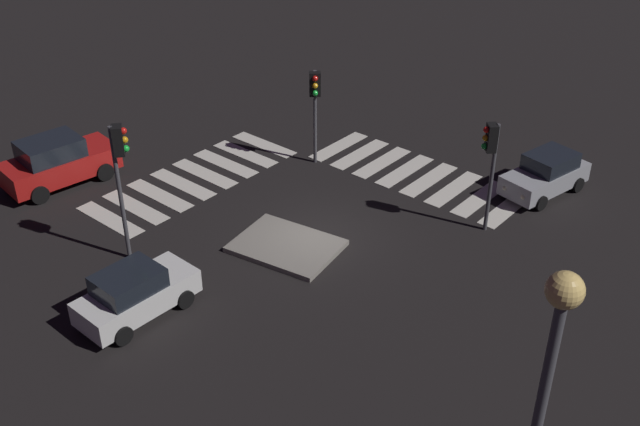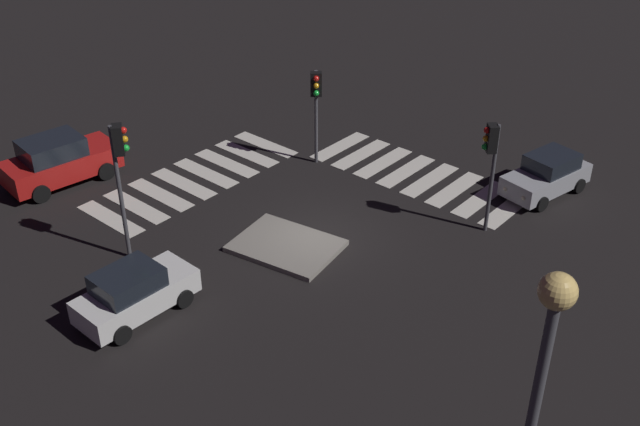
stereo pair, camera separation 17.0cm
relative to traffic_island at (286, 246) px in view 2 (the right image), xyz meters
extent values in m
plane|color=black|center=(-0.44, -1.25, -0.09)|extent=(80.00, 80.00, 0.00)
cube|color=gray|center=(0.00, 0.00, 0.00)|extent=(3.84, 3.13, 0.18)
cube|color=#9EA0A5|center=(-4.89, -9.21, 0.53)|extent=(2.24, 3.85, 0.74)
cube|color=black|center=(-4.94, -9.42, 1.20)|extent=(1.75, 2.09, 0.60)
cylinder|color=black|center=(-5.41, -7.96, 0.20)|extent=(0.32, 0.61, 0.58)
cylinder|color=black|center=(-3.92, -8.27, 0.20)|extent=(0.32, 0.61, 0.58)
cylinder|color=black|center=(-5.86, -10.15, 0.20)|extent=(0.32, 0.61, 0.58)
cylinder|color=black|center=(-4.37, -10.46, 0.20)|extent=(0.32, 0.61, 0.58)
sphere|color=#F2EABF|center=(-4.95, -7.39, 0.53)|extent=(0.19, 0.19, 0.19)
sphere|color=#F2EABF|center=(-4.12, -7.56, 0.53)|extent=(0.19, 0.19, 0.19)
cube|color=silver|center=(0.98, 5.47, 0.54)|extent=(1.66, 3.69, 0.75)
cube|color=black|center=(0.98, 5.70, 1.22)|extent=(1.47, 1.91, 0.61)
cylinder|color=black|center=(1.72, 4.32, 0.20)|extent=(0.23, 0.59, 0.59)
cylinder|color=black|center=(0.18, 4.36, 0.20)|extent=(0.23, 0.59, 0.59)
cylinder|color=black|center=(1.77, 6.59, 0.20)|extent=(0.23, 0.59, 0.59)
cylinder|color=black|center=(0.24, 6.63, 0.20)|extent=(0.23, 0.59, 0.59)
sphere|color=#F2EABF|center=(1.36, 3.67, 0.54)|extent=(0.20, 0.20, 0.20)
sphere|color=#F2EABF|center=(0.50, 3.69, 0.54)|extent=(0.20, 0.20, 0.20)
cube|color=red|center=(9.84, 2.25, 0.66)|extent=(2.42, 4.56, 0.89)
cube|color=black|center=(9.87, 2.51, 1.47)|extent=(1.97, 2.43, 0.72)
cylinder|color=black|center=(10.57, 0.79, 0.26)|extent=(0.34, 0.73, 0.70)
cylinder|color=black|center=(8.76, 1.03, 0.26)|extent=(0.34, 0.73, 0.70)
cylinder|color=black|center=(10.92, 3.46, 0.26)|extent=(0.34, 0.73, 0.70)
cylinder|color=black|center=(9.11, 3.70, 0.26)|extent=(0.34, 0.73, 0.70)
sphere|color=#F2EABF|center=(10.07, 0.07, 0.66)|extent=(0.23, 0.23, 0.23)
sphere|color=#F2EABF|center=(9.05, 0.20, 0.66)|extent=(0.23, 0.23, 0.23)
cylinder|color=#47474C|center=(3.63, 3.80, 2.31)|extent=(0.14, 0.14, 4.80)
cube|color=black|center=(3.51, 3.66, 4.23)|extent=(0.54, 0.53, 0.96)
sphere|color=red|center=(3.39, 3.51, 4.53)|extent=(0.22, 0.22, 0.22)
sphere|color=orange|center=(3.39, 3.51, 4.23)|extent=(0.22, 0.22, 0.22)
sphere|color=green|center=(3.39, 3.51, 3.93)|extent=(0.22, 0.22, 0.22)
cylinder|color=#47474C|center=(3.43, -5.50, 1.89)|extent=(0.14, 0.14, 3.97)
cube|color=black|center=(3.31, -5.36, 3.40)|extent=(0.54, 0.53, 0.96)
sphere|color=red|center=(3.17, -5.22, 3.70)|extent=(0.22, 0.22, 0.22)
sphere|color=orange|center=(3.17, -5.22, 3.40)|extent=(0.22, 0.22, 0.22)
sphere|color=green|center=(3.17, -5.22, 3.10)|extent=(0.22, 0.22, 0.22)
cylinder|color=#47474C|center=(-4.55, -5.45, 1.95)|extent=(0.14, 0.14, 4.07)
cube|color=black|center=(-4.42, -5.32, 3.50)|extent=(0.54, 0.54, 0.96)
sphere|color=red|center=(-4.28, -5.18, 3.80)|extent=(0.22, 0.22, 0.22)
sphere|color=orange|center=(-4.28, -5.18, 3.50)|extent=(0.22, 0.22, 0.22)
sphere|color=green|center=(-4.28, -5.18, 3.20)|extent=(0.22, 0.22, 0.22)
sphere|color=#F9D172|center=(-11.98, 7.08, 8.02)|extent=(0.56, 0.56, 0.56)
cube|color=silver|center=(-4.46, -7.23, -0.08)|extent=(0.70, 3.20, 0.02)
cube|color=silver|center=(-3.31, -7.23, -0.08)|extent=(0.70, 3.20, 0.02)
cube|color=silver|center=(-2.16, -7.23, -0.08)|extent=(0.70, 3.20, 0.02)
cube|color=silver|center=(-1.01, -7.23, -0.08)|extent=(0.70, 3.20, 0.02)
cube|color=silver|center=(0.14, -7.23, -0.08)|extent=(0.70, 3.20, 0.02)
cube|color=silver|center=(1.29, -7.23, -0.08)|extent=(0.70, 3.20, 0.02)
cube|color=silver|center=(2.44, -7.23, -0.08)|extent=(0.70, 3.20, 0.02)
cube|color=silver|center=(3.59, -7.23, -0.08)|extent=(0.70, 3.20, 0.02)
cube|color=silver|center=(6.14, -5.28, -0.08)|extent=(3.20, 0.70, 0.02)
cube|color=silver|center=(6.14, -4.13, -0.08)|extent=(3.20, 0.70, 0.02)
cube|color=silver|center=(6.14, -2.98, -0.08)|extent=(3.20, 0.70, 0.02)
cube|color=silver|center=(6.14, -1.83, -0.08)|extent=(3.20, 0.70, 0.02)
cube|color=silver|center=(6.14, -0.68, -0.08)|extent=(3.20, 0.70, 0.02)
cube|color=silver|center=(6.14, 0.47, -0.08)|extent=(3.20, 0.70, 0.02)
cube|color=silver|center=(6.14, 1.62, -0.08)|extent=(3.20, 0.70, 0.02)
cube|color=silver|center=(6.14, 2.77, -0.08)|extent=(3.20, 0.70, 0.02)
camera|label=1|loc=(-14.88, 15.76, 14.41)|focal=42.83mm
camera|label=2|loc=(-15.01, 15.64, 14.41)|focal=42.83mm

